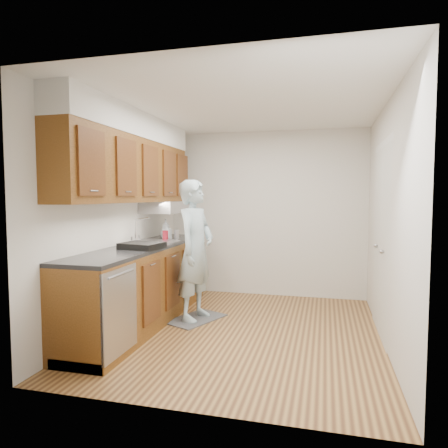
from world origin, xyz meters
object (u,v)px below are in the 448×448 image
(soap_bottle_b, at_px, (167,231))
(soap_bottle_c, at_px, (164,232))
(person, at_px, (195,241))
(steel_can, at_px, (177,234))
(dish_rack, at_px, (142,246))
(soda_can, at_px, (165,236))
(soap_bottle_a, at_px, (166,229))

(soap_bottle_b, relative_size, soap_bottle_c, 1.35)
(person, bearing_deg, soap_bottle_b, 64.32)
(steel_can, relative_size, dish_rack, 0.30)
(person, bearing_deg, dish_rack, 152.37)
(soda_can, bearing_deg, soap_bottle_c, 114.51)
(soda_can, distance_m, dish_rack, 0.79)
(dish_rack, bearing_deg, soda_can, 102.76)
(person, distance_m, soap_bottle_b, 0.66)
(soap_bottle_c, height_order, steel_can, soap_bottle_c)
(dish_rack, bearing_deg, soap_bottle_c, 109.80)
(soap_bottle_a, bearing_deg, soap_bottle_b, -57.27)
(person, bearing_deg, soap_bottle_c, 58.42)
(soap_bottle_a, height_order, soda_can, soap_bottle_a)
(soap_bottle_b, xyz_separation_m, soap_bottle_c, (-0.12, 0.20, -0.03))
(dish_rack, bearing_deg, steel_can, 98.80)
(steel_can, xyz_separation_m, dish_rack, (-0.01, -1.05, -0.03))
(soap_bottle_a, distance_m, soap_bottle_b, 0.09)
(soap_bottle_a, bearing_deg, steel_can, 9.77)
(dish_rack, bearing_deg, soap_bottle_b, 104.82)
(soap_bottle_a, height_order, soap_bottle_c, soap_bottle_a)
(steel_can, distance_m, dish_rack, 1.05)
(person, bearing_deg, soda_can, 75.74)
(soap_bottle_a, bearing_deg, dish_rack, -82.27)
(soap_bottle_c, bearing_deg, dish_rack, -79.45)
(soap_bottle_a, relative_size, dish_rack, 0.65)
(soap_bottle_c, relative_size, dish_rack, 0.38)
(person, relative_size, soda_can, 14.33)
(soap_bottle_a, distance_m, soap_bottle_c, 0.16)
(soap_bottle_c, bearing_deg, soap_bottle_a, -59.59)
(person, height_order, soap_bottle_a, person)
(soap_bottle_b, distance_m, dish_rack, 0.96)
(soap_bottle_c, xyz_separation_m, dish_rack, (0.21, -1.15, -0.05))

